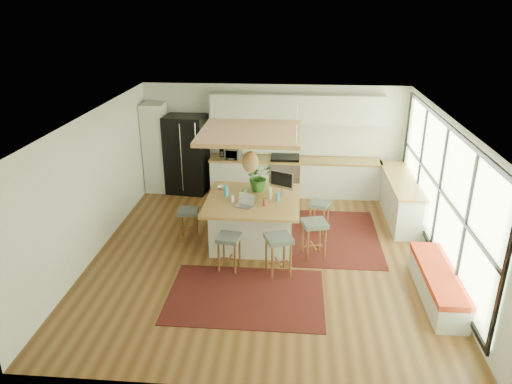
# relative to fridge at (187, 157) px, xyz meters

# --- Properties ---
(floor) EXTENTS (7.00, 7.00, 0.00)m
(floor) POSITION_rel_fridge_xyz_m (2.17, -3.16, -0.93)
(floor) COLOR #533117
(floor) RESTS_ON ground
(ceiling) EXTENTS (7.00, 7.00, 0.00)m
(ceiling) POSITION_rel_fridge_xyz_m (2.17, -3.16, 1.78)
(ceiling) COLOR white
(ceiling) RESTS_ON ground
(wall_back) EXTENTS (6.50, 0.00, 6.50)m
(wall_back) POSITION_rel_fridge_xyz_m (2.17, 0.34, 0.42)
(wall_back) COLOR silver
(wall_back) RESTS_ON ground
(wall_front) EXTENTS (6.50, 0.00, 6.50)m
(wall_front) POSITION_rel_fridge_xyz_m (2.17, -6.66, 0.42)
(wall_front) COLOR silver
(wall_front) RESTS_ON ground
(wall_left) EXTENTS (0.00, 7.00, 7.00)m
(wall_left) POSITION_rel_fridge_xyz_m (-1.08, -3.16, 0.42)
(wall_left) COLOR silver
(wall_left) RESTS_ON ground
(wall_right) EXTENTS (0.00, 7.00, 7.00)m
(wall_right) POSITION_rel_fridge_xyz_m (5.42, -3.16, 0.42)
(wall_right) COLOR silver
(wall_right) RESTS_ON ground
(window_wall) EXTENTS (0.10, 6.20, 2.60)m
(window_wall) POSITION_rel_fridge_xyz_m (5.39, -3.16, 0.47)
(window_wall) COLOR black
(window_wall) RESTS_ON wall_right
(pantry) EXTENTS (0.55, 0.60, 2.25)m
(pantry) POSITION_rel_fridge_xyz_m (-0.78, 0.02, 0.20)
(pantry) COLOR silver
(pantry) RESTS_ON floor
(back_counter_base) EXTENTS (4.20, 0.60, 0.88)m
(back_counter_base) POSITION_rel_fridge_xyz_m (2.72, 0.02, -0.49)
(back_counter_base) COLOR silver
(back_counter_base) RESTS_ON floor
(back_counter_top) EXTENTS (4.24, 0.64, 0.05)m
(back_counter_top) POSITION_rel_fridge_xyz_m (2.72, 0.02, -0.03)
(back_counter_top) COLOR olive
(back_counter_top) RESTS_ON back_counter_base
(backsplash) EXTENTS (4.20, 0.02, 0.80)m
(backsplash) POSITION_rel_fridge_xyz_m (2.72, 0.32, 0.43)
(backsplash) COLOR white
(backsplash) RESTS_ON wall_back
(upper_cabinets) EXTENTS (4.20, 0.34, 0.70)m
(upper_cabinets) POSITION_rel_fridge_xyz_m (2.72, 0.16, 1.22)
(upper_cabinets) COLOR silver
(upper_cabinets) RESTS_ON wall_back
(range) EXTENTS (0.76, 0.62, 1.00)m
(range) POSITION_rel_fridge_xyz_m (2.47, 0.02, -0.43)
(range) COLOR #A5A5AA
(range) RESTS_ON floor
(right_counter_base) EXTENTS (0.60, 2.50, 0.88)m
(right_counter_base) POSITION_rel_fridge_xyz_m (5.10, -1.16, -0.49)
(right_counter_base) COLOR silver
(right_counter_base) RESTS_ON floor
(right_counter_top) EXTENTS (0.64, 2.54, 0.05)m
(right_counter_top) POSITION_rel_fridge_xyz_m (5.10, -1.16, -0.03)
(right_counter_top) COLOR olive
(right_counter_top) RESTS_ON right_counter_base
(window_bench) EXTENTS (0.52, 2.00, 0.50)m
(window_bench) POSITION_rel_fridge_xyz_m (5.12, -4.36, -0.68)
(window_bench) COLOR silver
(window_bench) RESTS_ON floor
(ceiling_panel) EXTENTS (1.86, 1.86, 0.80)m
(ceiling_panel) POSITION_rel_fridge_xyz_m (1.87, -2.76, 1.12)
(ceiling_panel) COLOR olive
(ceiling_panel) RESTS_ON ceiling
(rug_near) EXTENTS (2.60, 1.80, 0.01)m
(rug_near) POSITION_rel_fridge_xyz_m (1.96, -4.60, -0.92)
(rug_near) COLOR black
(rug_near) RESTS_ON floor
(rug_right) EXTENTS (1.80, 2.60, 0.01)m
(rug_right) POSITION_rel_fridge_xyz_m (3.60, -2.31, -0.92)
(rug_right) COLOR black
(rug_right) RESTS_ON floor
(fridge) EXTENTS (1.06, 0.88, 1.97)m
(fridge) POSITION_rel_fridge_xyz_m (0.00, 0.00, 0.00)
(fridge) COLOR black
(fridge) RESTS_ON floor
(island) EXTENTS (1.85, 1.85, 0.93)m
(island) POSITION_rel_fridge_xyz_m (1.90, -2.61, -0.46)
(island) COLOR olive
(island) RESTS_ON floor
(stool_near_left) EXTENTS (0.46, 0.46, 0.68)m
(stool_near_left) POSITION_rel_fridge_xyz_m (1.57, -3.75, -0.57)
(stool_near_left) COLOR #444B4C
(stool_near_left) RESTS_ON floor
(stool_near_right) EXTENTS (0.58, 0.58, 0.75)m
(stool_near_right) POSITION_rel_fridge_xyz_m (2.47, -3.84, -0.57)
(stool_near_right) COLOR #444B4C
(stool_near_right) RESTS_ON floor
(stool_right_front) EXTENTS (0.55, 0.55, 0.75)m
(stool_right_front) POSITION_rel_fridge_xyz_m (3.12, -3.18, -0.57)
(stool_right_front) COLOR #444B4C
(stool_right_front) RESTS_ON floor
(stool_right_back) EXTENTS (0.50, 0.50, 0.66)m
(stool_right_back) POSITION_rel_fridge_xyz_m (3.26, -2.05, -0.57)
(stool_right_back) COLOR #444B4C
(stool_right_back) RESTS_ON floor
(stool_left_side) EXTENTS (0.42, 0.42, 0.67)m
(stool_left_side) POSITION_rel_fridge_xyz_m (0.58, -2.66, -0.57)
(stool_left_side) COLOR #444B4C
(stool_left_side) RESTS_ON floor
(laptop) EXTENTS (0.44, 0.45, 0.25)m
(laptop) POSITION_rel_fridge_xyz_m (1.77, -3.00, 0.12)
(laptop) COLOR #A5A5AA
(laptop) RESTS_ON island
(monitor) EXTENTS (0.56, 0.41, 0.49)m
(monitor) POSITION_rel_fridge_xyz_m (2.46, -2.30, 0.26)
(monitor) COLOR #A5A5AA
(monitor) RESTS_ON island
(microwave) EXTENTS (0.53, 0.34, 0.34)m
(microwave) POSITION_rel_fridge_xyz_m (1.12, -0.03, 0.17)
(microwave) COLOR #A5A5AA
(microwave) RESTS_ON back_counter_top
(island_plant) EXTENTS (0.81, 0.81, 0.47)m
(island_plant) POSITION_rel_fridge_xyz_m (1.98, -2.14, 0.24)
(island_plant) COLOR #1E4C19
(island_plant) RESTS_ON island
(island_bowl) EXTENTS (0.22, 0.22, 0.05)m
(island_bowl) POSITION_rel_fridge_xyz_m (1.22, -2.11, 0.03)
(island_bowl) COLOR beige
(island_bowl) RESTS_ON island
(island_bottle_0) EXTENTS (0.07, 0.07, 0.19)m
(island_bottle_0) POSITION_rel_fridge_xyz_m (1.35, -2.51, 0.10)
(island_bottle_0) COLOR #33A3CD
(island_bottle_0) RESTS_ON island
(island_bottle_1) EXTENTS (0.07, 0.07, 0.19)m
(island_bottle_1) POSITION_rel_fridge_xyz_m (1.50, -2.76, 0.10)
(island_bottle_1) COLOR silver
(island_bottle_1) RESTS_ON island
(island_bottle_2) EXTENTS (0.07, 0.07, 0.19)m
(island_bottle_2) POSITION_rel_fridge_xyz_m (2.15, -2.91, 0.10)
(island_bottle_2) COLOR #A53937
(island_bottle_2) RESTS_ON island
(island_bottle_3) EXTENTS (0.07, 0.07, 0.19)m
(island_bottle_3) POSITION_rel_fridge_xyz_m (2.25, -2.56, 0.10)
(island_bottle_3) COLOR beige
(island_bottle_3) RESTS_ON island
(island_bottle_4) EXTENTS (0.07, 0.07, 0.19)m
(island_bottle_4) POSITION_rel_fridge_xyz_m (1.70, -2.36, 0.10)
(island_bottle_4) COLOR #48785E
(island_bottle_4) RESTS_ON island
(island_bottle_5) EXTENTS (0.07, 0.07, 0.19)m
(island_bottle_5) POSITION_rel_fridge_xyz_m (2.40, -2.71, 0.10)
(island_bottle_5) COLOR #33A3CD
(island_bottle_5) RESTS_ON island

